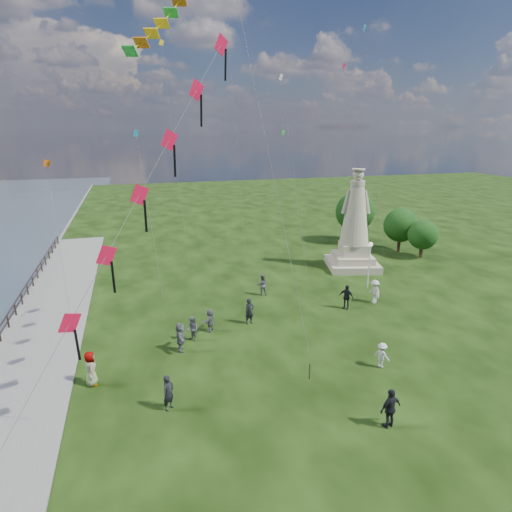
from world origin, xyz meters
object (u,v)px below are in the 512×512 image
object	(u,v)px
statue	(354,232)
person_11	(210,320)
person_3	(390,408)
person_1	(193,329)
person_10	(91,369)
person_8	(375,291)
person_0	(168,393)
person_6	(249,311)
person_7	(262,285)
person_9	(346,297)
person_2	(382,355)
lamppost	(370,255)
person_5	(180,337)

from	to	relation	value
statue	person_11	xyz separation A→B (m)	(-15.37, -9.38, -2.73)
person_11	person_3	bearing A→B (deg)	65.01
person_1	person_11	size ratio (longest dim) A/B	1.04
person_10	person_8	bearing A→B (deg)	-82.37
statue	person_11	size ratio (longest dim) A/B	5.99
person_0	person_11	xyz separation A→B (m)	(3.31, 7.45, -0.12)
statue	person_10	size ratio (longest dim) A/B	4.96
person_3	person_6	distance (m)	12.24
person_7	person_1	bearing A→B (deg)	53.46
person_1	person_9	distance (m)	11.67
person_2	person_7	world-z (taller)	person_7
person_1	person_9	bearing A→B (deg)	69.93
person_10	person_0	bearing A→B (deg)	-138.80
person_1	person_8	distance (m)	14.28
person_10	person_7	bearing A→B (deg)	-60.09
lamppost	person_6	distance (m)	11.98
person_9	statue	bearing A→B (deg)	109.95
person_1	person_8	xyz separation A→B (m)	(14.09, 2.27, 0.10)
person_5	person_0	bearing A→B (deg)	172.75
lamppost	person_5	world-z (taller)	lamppost
statue	person_10	xyz separation A→B (m)	(-22.34, -13.67, -2.57)
person_3	person_7	xyz separation A→B (m)	(-0.87, 16.54, -0.09)
statue	lamppost	size ratio (longest dim) A/B	2.36
person_2	person_3	distance (m)	5.09
person_3	person_6	world-z (taller)	person_3
person_3	person_2	bearing A→B (deg)	-129.52
person_6	person_7	distance (m)	5.27
lamppost	person_6	xyz separation A→B (m)	(-11.20, -3.78, -1.93)
lamppost	person_10	bearing A→B (deg)	-158.02
person_0	person_10	world-z (taller)	person_10
person_2	person_8	world-z (taller)	person_8
person_11	person_1	bearing A→B (deg)	-13.74
person_5	person_7	bearing A→B (deg)	-40.43
person_8	person_9	distance (m)	2.61
lamppost	person_11	bearing A→B (deg)	-163.43
statue	person_10	bearing A→B (deg)	-133.56
person_3	person_6	bearing A→B (deg)	-86.31
statue	person_3	bearing A→B (deg)	-99.32
person_6	person_9	world-z (taller)	person_9
person_0	lamppost	bearing A→B (deg)	-8.90
statue	person_10	world-z (taller)	statue
person_0	person_6	bearing A→B (deg)	9.37
person_1	person_5	distance (m)	1.33
person_5	person_9	xyz separation A→B (m)	(12.38, 2.88, 0.02)
lamppost	person_3	world-z (taller)	lamppost
lamppost	person_7	world-z (taller)	lamppost
person_3	person_8	bearing A→B (deg)	-129.85
person_0	person_2	bearing A→B (deg)	-40.32
person_0	person_5	bearing A→B (deg)	35.01
person_11	person_7	bearing A→B (deg)	172.43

